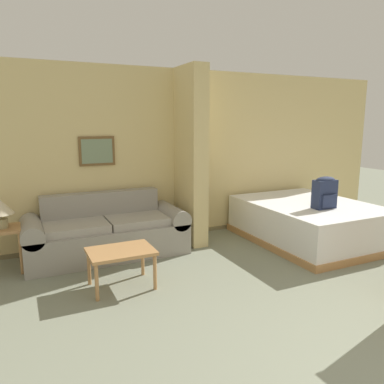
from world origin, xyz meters
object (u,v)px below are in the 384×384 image
at_px(bed, 307,221).
at_px(backpack, 325,192).
at_px(couch, 107,233).
at_px(coffee_table, 121,254).

relative_size(bed, backpack, 4.62).
distance_m(couch, bed, 3.02).
distance_m(couch, coffee_table, 1.09).
xyz_separation_m(couch, bed, (2.95, -0.67, -0.01)).
bearing_deg(couch, bed, -12.80).
bearing_deg(coffee_table, backpack, 0.68).
height_order(bed, backpack, backpack).
bearing_deg(coffee_table, bed, 7.79).
bearing_deg(bed, coffee_table, -172.21).
bearing_deg(couch, coffee_table, -94.36).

